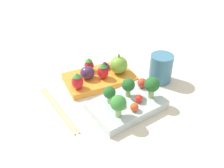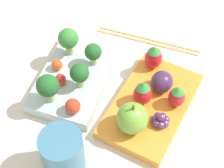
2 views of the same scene
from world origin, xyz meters
The scene contains 18 objects.
ground_plane centered at (0.00, 0.00, 0.00)m, with size 4.00×4.00×0.00m, color beige.
bento_box_savoury centered at (-0.01, 0.07, 0.01)m, with size 0.20×0.15×0.02m.
bento_box_fruit centered at (0.01, -0.07, 0.01)m, with size 0.20×0.12×0.02m.
broccoli_floret_0 centered at (0.03, 0.06, 0.05)m, with size 0.03×0.03×0.05m.
broccoli_floret_1 centered at (-0.02, 0.05, 0.06)m, with size 0.03×0.03×0.05m.
broccoli_floret_2 centered at (-0.07, 0.08, 0.06)m, with size 0.04×0.04×0.06m.
broccoli_floret_3 centered at (0.03, 0.11, 0.06)m, with size 0.04×0.04×0.06m.
cherry_tomato_0 centered at (-0.01, 0.11, 0.03)m, with size 0.02×0.02×0.02m.
cherry_tomato_1 centered at (-0.04, 0.08, 0.03)m, with size 0.02×0.02×0.02m.
cherry_tomato_2 centered at (-0.08, 0.03, 0.04)m, with size 0.03×0.03×0.03m.
apple centered at (-0.05, -0.06, 0.04)m, with size 0.05×0.05×0.06m.
strawberry_0 centered at (0.02, -0.11, 0.04)m, with size 0.03×0.03×0.04m.
strawberry_1 centered at (0.08, -0.04, 0.04)m, with size 0.03×0.03×0.05m.
strawberry_2 centered at (0.00, -0.06, 0.04)m, with size 0.03×0.03×0.05m.
plum centered at (0.04, -0.07, 0.04)m, with size 0.04×0.04×0.04m.
grape_cluster centered at (-0.02, -0.10, 0.03)m, with size 0.03×0.03×0.02m.
drinking_cup centered at (-0.16, 0.00, 0.04)m, with size 0.07×0.07×0.08m.
chopsticks_pair centered at (0.15, 0.00, 0.00)m, with size 0.05×0.21×0.01m.
Camera 2 is at (-0.35, -0.19, 0.55)m, focal length 60.00 mm.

